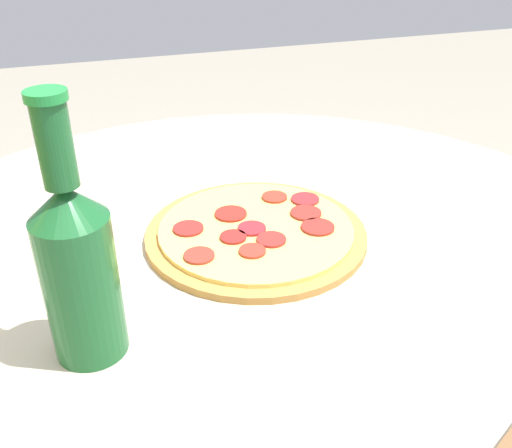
% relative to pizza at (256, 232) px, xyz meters
% --- Properties ---
extents(table, '(1.10, 1.10, 0.71)m').
position_rel_pizza_xyz_m(table, '(-0.06, 0.01, -0.18)').
color(table, '#B2A893').
rests_on(table, ground_plane).
extents(pizza, '(0.29, 0.29, 0.02)m').
position_rel_pizza_xyz_m(pizza, '(0.00, 0.00, 0.00)').
color(pizza, '#B77F3D').
rests_on(pizza, table).
extents(beer_bottle, '(0.07, 0.07, 0.26)m').
position_rel_pizza_xyz_m(beer_bottle, '(-0.15, 0.22, 0.09)').
color(beer_bottle, '#195628').
rests_on(beer_bottle, table).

